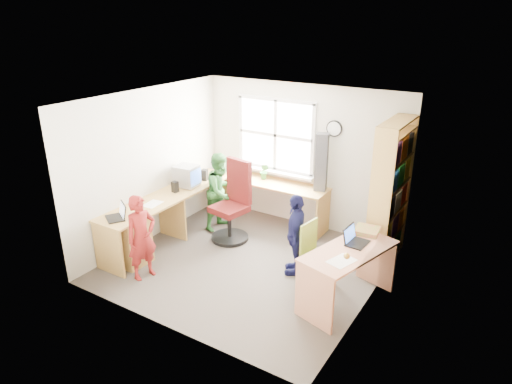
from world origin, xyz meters
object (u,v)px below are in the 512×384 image
right_desk (348,265)px  cd_tower (321,162)px  bookshelf (390,197)px  person_red (142,237)px  person_navy (296,234)px  l_desk (165,223)px  swivel_chair (233,206)px  potted_plant (264,171)px  crt_monitor (187,176)px  wooden_chair (315,252)px  person_green (221,191)px  laptop_left (118,215)px  laptop_right (354,239)px

right_desk → cd_tower: cd_tower is taller
bookshelf → person_red: (-2.68, -2.21, -0.40)m
cd_tower → person_navy: (0.26, -1.34, -0.63)m
person_red → person_navy: bearing=-41.6°
l_desk → person_navy: person_navy is taller
swivel_chair → potted_plant: size_ratio=4.55×
l_desk → crt_monitor: 0.96m
wooden_chair → crt_monitor: (-2.56, 0.49, 0.44)m
crt_monitor → person_navy: person_navy is taller
person_green → person_navy: 1.84m
bookshelf → wooden_chair: size_ratio=2.34×
l_desk → person_navy: size_ratio=2.50×
laptop_left → cd_tower: cd_tower is taller
l_desk → person_navy: bearing=13.2°
person_red → potted_plant: bearing=3.4°
l_desk → person_green: size_ratio=2.25×
potted_plant → person_navy: size_ratio=0.24×
crt_monitor → person_red: (0.48, -1.55, -0.33)m
laptop_left → person_red: (0.48, -0.06, -0.20)m
l_desk → swivel_chair: size_ratio=2.28×
person_red → bookshelf: bearing=-37.2°
bookshelf → person_green: bearing=-172.4°
right_desk → wooden_chair: (-0.53, 0.17, -0.06)m
wooden_chair → cd_tower: (-0.62, 1.49, 0.73)m
wooden_chair → person_green: 2.24m
crt_monitor → laptop_left: crt_monitor is taller
wooden_chair → cd_tower: 1.77m
person_navy → cd_tower: bearing=166.7°
bookshelf → person_green: size_ratio=1.60×
l_desk → cd_tower: cd_tower is taller
person_navy → person_red: bearing=-79.0°
wooden_chair → cd_tower: cd_tower is taller
crt_monitor → person_navy: 2.25m
person_navy → bookshelf: bearing=112.1°
laptop_left → l_desk: bearing=104.1°
crt_monitor → bookshelf: bearing=6.6°
swivel_chair → person_navy: swivel_chair is taller
bookshelf → wooden_chair: 1.40m
bookshelf → potted_plant: 2.27m
laptop_right → cd_tower: cd_tower is taller
cd_tower → potted_plant: size_ratio=3.30×
l_desk → person_navy: 2.05m
cd_tower → person_red: cd_tower is taller
right_desk → laptop_right: bearing=111.1°
cd_tower → bookshelf: bearing=-29.4°
person_red → crt_monitor: bearing=30.5°
bookshelf → potted_plant: size_ratio=7.37×
bookshelf → person_green: 2.74m
l_desk → laptop_right: bearing=7.0°
wooden_chair → person_navy: 0.40m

